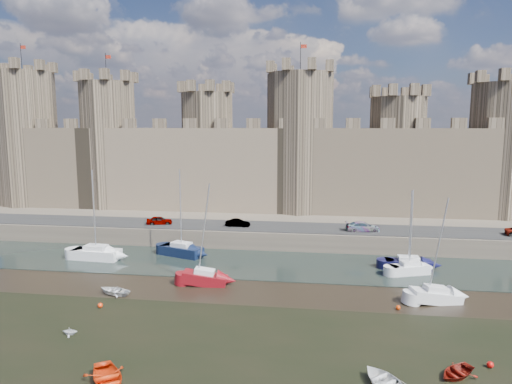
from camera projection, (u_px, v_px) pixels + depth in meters
The scene contains 22 objects.
ground at pixel (237, 367), 32.31m from camera, with size 160.00×160.00×0.00m, color black.
water_channel at pixel (272, 265), 55.82m from camera, with size 160.00×12.00×0.08m, color black.
quay at pixel (291, 205), 90.92m from camera, with size 160.00×60.00×2.50m, color #4C443A.
road at pixel (280, 227), 65.26m from camera, with size 160.00×7.00×0.10m, color black.
castle at pixel (284, 157), 77.74m from camera, with size 108.50×11.00×29.00m.
car_0 at pixel (159, 220), 66.84m from camera, with size 1.49×3.72×1.27m, color gray.
car_1 at pixel (238, 223), 65.34m from camera, with size 1.22×3.49×1.15m, color gray.
car_2 at pixel (363, 227), 62.58m from camera, with size 1.88×4.62×1.34m, color gray.
sailboat_0 at pixel (96, 253), 57.98m from camera, with size 6.23×2.75×11.39m.
sailboat_1 at pixel (182, 250), 59.47m from camera, with size 6.09×3.98×11.39m.
sailboat_2 at pixel (409, 268), 52.14m from camera, with size 4.84×3.17×9.74m.
sailboat_3 at pixel (408, 263), 54.15m from camera, with size 5.36×2.11×9.37m.
sailboat_4 at pixel (205, 277), 48.85m from camera, with size 4.82×2.15×11.01m.
sailboat_5 at pixel (436, 295), 43.94m from camera, with size 5.08×2.93×10.32m.
dinghy_0 at pixel (107, 379), 29.96m from camera, with size 2.72×0.79×3.81m, color red.
dinghy_2 at pixel (385, 383), 29.64m from camera, with size 2.54×0.74×3.55m, color silver.
dinghy_3 at pixel (70, 331), 37.15m from camera, with size 1.06×0.65×1.23m, color white.
dinghy_4 at pixel (457, 373), 30.92m from camera, with size 1.99×0.58×2.79m, color maroon.
dinghy_6 at pixel (114, 291), 46.06m from camera, with size 2.27×0.66×3.18m, color silver.
buoy_1 at pixel (100, 305), 42.69m from camera, with size 0.48×0.48×0.48m, color red.
buoy_3 at pixel (398, 308), 42.23m from camera, with size 0.44×0.44×0.44m, color red.
buoy_5 at pixel (490, 365), 32.11m from camera, with size 0.47×0.47×0.47m, color red.
Camera 1 is at (5.50, -29.70, 16.94)m, focal length 32.00 mm.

